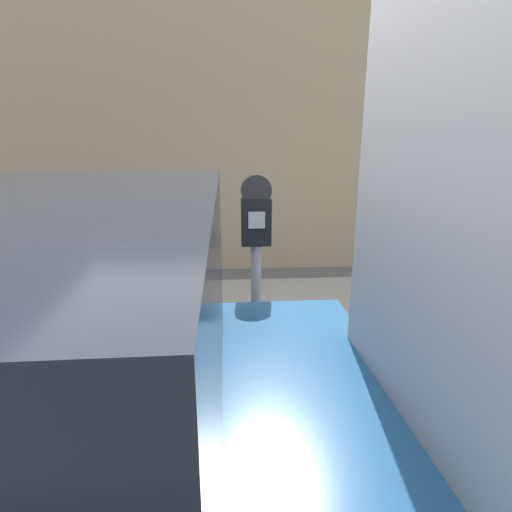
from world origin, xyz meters
name	(u,v)px	position (x,y,z in m)	size (l,w,h in m)	color
sidewalk	(265,333)	(0.00, 2.20, 0.07)	(24.00, 2.80, 0.15)	#9E9B96
building_facade	(250,95)	(0.00, 4.65, 2.54)	(24.00, 0.30, 5.08)	tan
parking_meter	(256,253)	(-0.16, 1.10, 1.22)	(0.19, 0.13, 1.59)	gray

